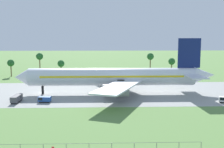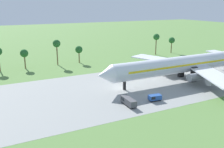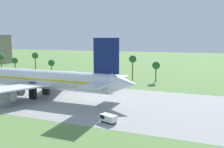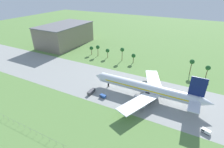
# 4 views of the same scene
# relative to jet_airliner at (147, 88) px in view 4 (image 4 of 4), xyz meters

# --- Properties ---
(ground_plane) EXTENTS (600.00, 600.00, 0.00)m
(ground_plane) POSITION_rel_jet_airliner_xyz_m (-27.62, 2.24, -6.14)
(ground_plane) COLOR #5B8442
(taxiway_strip) EXTENTS (320.00, 44.00, 0.02)m
(taxiway_strip) POSITION_rel_jet_airliner_xyz_m (-27.62, 2.24, -6.13)
(taxiway_strip) COLOR gray
(taxiway_strip) RESTS_ON ground_plane
(jet_airliner) EXTENTS (72.38, 56.24, 20.03)m
(jet_airliner) POSITION_rel_jet_airliner_xyz_m (0.00, 0.00, 0.00)
(jet_airliner) COLOR silver
(jet_airliner) RESTS_ON ground_plane
(baggage_tug) EXTENTS (4.48, 3.23, 1.90)m
(baggage_tug) POSITION_rel_jet_airliner_xyz_m (33.26, -15.37, -5.10)
(baggage_tug) COLOR black
(baggage_tug) RESTS_ON ground_plane
(fuel_truck) EXTENTS (2.19, 6.50, 2.20)m
(fuel_truck) POSITION_rel_jet_airliner_xyz_m (-32.39, -12.06, -4.95)
(fuel_truck) COLOR black
(fuel_truck) RESTS_ON ground_plane
(catering_van) EXTENTS (4.02, 2.40, 1.84)m
(catering_van) POSITION_rel_jet_airliner_xyz_m (-23.63, -12.86, -5.13)
(catering_van) COLOR black
(catering_van) RESTS_ON ground_plane
(perimeter_fence) EXTENTS (80.10, 0.10, 2.10)m
(perimeter_fence) POSITION_rel_jet_airliner_xyz_m (-27.62, -52.76, -4.69)
(perimeter_fence) COLOR slate
(perimeter_fence) RESTS_ON ground_plane
(terminal_building) EXTENTS (36.72, 61.20, 22.73)m
(terminal_building) POSITION_rel_jet_airliner_xyz_m (-114.76, 59.60, 5.23)
(terminal_building) COLOR slate
(terminal_building) RESTS_ON ground_plane
(palm_tree_row) EXTENTS (105.37, 3.60, 12.15)m
(palm_tree_row) POSITION_rel_jet_airliner_xyz_m (-28.36, 45.78, 1.80)
(palm_tree_row) COLOR brown
(palm_tree_row) RESTS_ON ground_plane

